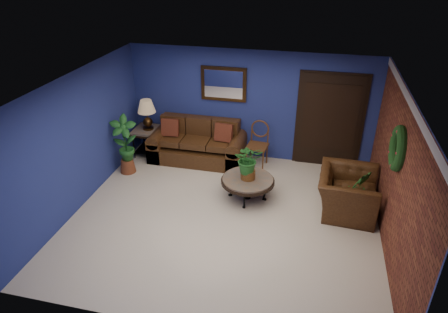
% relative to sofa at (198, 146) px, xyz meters
% --- Properties ---
extents(floor, '(5.50, 5.50, 0.00)m').
position_rel_sofa_xyz_m(floor, '(1.11, -2.08, -0.32)').
color(floor, beige).
rests_on(floor, ground).
extents(wall_back, '(5.50, 0.04, 2.50)m').
position_rel_sofa_xyz_m(wall_back, '(1.11, 0.42, 0.93)').
color(wall_back, navy).
rests_on(wall_back, ground).
extents(wall_left, '(0.04, 5.00, 2.50)m').
position_rel_sofa_xyz_m(wall_left, '(-1.64, -2.08, 0.93)').
color(wall_left, navy).
rests_on(wall_left, ground).
extents(wall_right_brick, '(0.04, 5.00, 2.50)m').
position_rel_sofa_xyz_m(wall_right_brick, '(3.86, -2.08, 0.93)').
color(wall_right_brick, brown).
rests_on(wall_right_brick, ground).
extents(ceiling, '(5.50, 5.00, 0.02)m').
position_rel_sofa_xyz_m(ceiling, '(1.11, -2.08, 2.18)').
color(ceiling, white).
rests_on(ceiling, wall_back).
extents(crown_molding, '(0.03, 5.00, 0.14)m').
position_rel_sofa_xyz_m(crown_molding, '(3.83, -2.08, 2.11)').
color(crown_molding, white).
rests_on(crown_molding, wall_right_brick).
extents(wall_mirror, '(1.02, 0.06, 0.77)m').
position_rel_sofa_xyz_m(wall_mirror, '(0.51, 0.38, 1.40)').
color(wall_mirror, '#3C2410').
rests_on(wall_mirror, wall_back).
extents(closet_door, '(1.44, 0.06, 2.18)m').
position_rel_sofa_xyz_m(closet_door, '(2.86, 0.39, 0.73)').
color(closet_door, black).
rests_on(closet_door, wall_back).
extents(wreath, '(0.16, 0.72, 0.72)m').
position_rel_sofa_xyz_m(wreath, '(3.80, -2.03, 1.38)').
color(wreath, black).
rests_on(wreath, wall_right_brick).
extents(sofa, '(2.15, 0.93, 0.97)m').
position_rel_sofa_xyz_m(sofa, '(0.00, 0.00, 0.00)').
color(sofa, '#4A2D15').
rests_on(sofa, ground).
extents(coffee_table, '(1.04, 1.04, 0.45)m').
position_rel_sofa_xyz_m(coffee_table, '(1.40, -1.37, 0.07)').
color(coffee_table, '#55504A').
rests_on(coffee_table, ground).
extents(end_table, '(0.71, 0.71, 0.64)m').
position_rel_sofa_xyz_m(end_table, '(-1.19, -0.03, 0.18)').
color(end_table, '#55504A').
rests_on(end_table, ground).
extents(table_lamp, '(0.41, 0.41, 0.68)m').
position_rel_sofa_xyz_m(table_lamp, '(-1.19, -0.03, 0.77)').
color(table_lamp, '#3C2410').
rests_on(table_lamp, end_table).
extents(side_chair, '(0.48, 0.48, 1.03)m').
position_rel_sofa_xyz_m(side_chair, '(1.38, 0.05, 0.27)').
color(side_chair, '#5A3319').
rests_on(side_chair, ground).
extents(armchair, '(1.12, 1.26, 0.78)m').
position_rel_sofa_xyz_m(armchair, '(3.26, -1.36, 0.07)').
color(armchair, '#4A2D15').
rests_on(armchair, ground).
extents(coffee_plant, '(0.63, 0.58, 0.72)m').
position_rel_sofa_xyz_m(coffee_plant, '(1.40, -1.37, 0.53)').
color(coffee_plant, brown).
rests_on(coffee_plant, coffee_table).
extents(floor_plant, '(0.46, 0.41, 0.85)m').
position_rel_sofa_xyz_m(floor_plant, '(3.46, -1.28, 0.13)').
color(floor_plant, brown).
rests_on(floor_plant, ground).
extents(tall_plant, '(0.65, 0.54, 1.31)m').
position_rel_sofa_xyz_m(tall_plant, '(-1.34, -0.95, 0.38)').
color(tall_plant, brown).
rests_on(tall_plant, ground).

